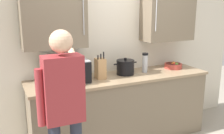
% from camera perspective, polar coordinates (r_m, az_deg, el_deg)
% --- Properties ---
extents(back_wall_tiled, '(4.35, 0.44, 2.84)m').
position_cam_1_polar(back_wall_tiled, '(3.57, -0.21, 8.10)').
color(back_wall_tiled, beige).
rests_on(back_wall_tiled, ground_plane).
extents(counter_unit, '(2.44, 0.63, 0.92)m').
position_cam_1_polar(counter_unit, '(3.56, 1.90, -9.20)').
color(counter_unit, '#756651').
rests_on(counter_unit, ground_plane).
extents(microwave_oven, '(0.54, 0.43, 0.28)m').
position_cam_1_polar(microwave_oven, '(3.15, -10.72, -0.98)').
color(microwave_oven, '#B7BABF').
rests_on(microwave_oven, counter_unit).
extents(thermos_flask, '(0.08, 0.08, 0.27)m').
position_cam_1_polar(thermos_flask, '(3.60, 7.31, 0.99)').
color(thermos_flask, '#B7BABF').
rests_on(thermos_flask, counter_unit).
extents(fruit_bowl, '(0.26, 0.26, 0.10)m').
position_cam_1_polar(fruit_bowl, '(3.92, 13.42, 0.35)').
color(fruit_bowl, '#AD3D33').
rests_on(fruit_bowl, counter_unit).
extents(stock_pot, '(0.34, 0.24, 0.23)m').
position_cam_1_polar(stock_pot, '(3.47, 2.96, -0.04)').
color(stock_pot, black).
rests_on(stock_pot, counter_unit).
extents(knife_block, '(0.11, 0.15, 0.34)m').
position_cam_1_polar(knife_block, '(3.27, -2.61, -0.32)').
color(knife_block, tan).
rests_on(knife_block, counter_unit).
extents(person_figure, '(0.50, 0.64, 1.64)m').
position_cam_1_polar(person_figure, '(2.35, -10.63, -8.11)').
color(person_figure, '#282D3D').
rests_on(person_figure, ground_plane).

